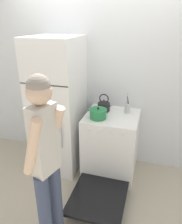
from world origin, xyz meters
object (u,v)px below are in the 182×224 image
object	(u,v)px
dutch_oven_pot	(98,114)
stove_range	(110,146)
refrigerator	(58,106)
utensil_jar	(127,108)
person	(46,158)
tea_kettle	(104,105)

from	to	relation	value
dutch_oven_pot	stove_range	bearing A→B (deg)	31.62
refrigerator	utensil_jar	bearing A→B (deg)	9.73
dutch_oven_pot	utensil_jar	size ratio (longest dim) A/B	0.98
person	utensil_jar	bearing A→B (deg)	-5.19
utensil_jar	stove_range	bearing A→B (deg)	-134.57
tea_kettle	person	xyz separation A→B (m)	(-0.19, -1.36, 0.01)
person	stove_range	bearing A→B (deg)	-0.46
dutch_oven_pot	person	world-z (taller)	person
stove_range	utensil_jar	xyz separation A→B (m)	(0.18, 0.18, 0.53)
dutch_oven_pot	tea_kettle	xyz separation A→B (m)	(0.01, 0.27, 0.01)
utensil_jar	person	xyz separation A→B (m)	(-0.52, -1.37, 0.01)
utensil_jar	person	bearing A→B (deg)	-110.70
refrigerator	stove_range	xyz separation A→B (m)	(0.77, -0.02, -0.50)
dutch_oven_pot	person	bearing A→B (deg)	-99.43
tea_kettle	utensil_jar	size ratio (longest dim) A/B	0.88
stove_range	tea_kettle	bearing A→B (deg)	130.35
stove_range	dutch_oven_pot	xyz separation A→B (m)	(-0.16, -0.10, 0.51)
stove_range	dutch_oven_pot	size ratio (longest dim) A/B	5.19
refrigerator	stove_range	bearing A→B (deg)	-1.24
tea_kettle	dutch_oven_pot	bearing A→B (deg)	-92.62
refrigerator	tea_kettle	distance (m)	0.65
utensil_jar	refrigerator	bearing A→B (deg)	-170.27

